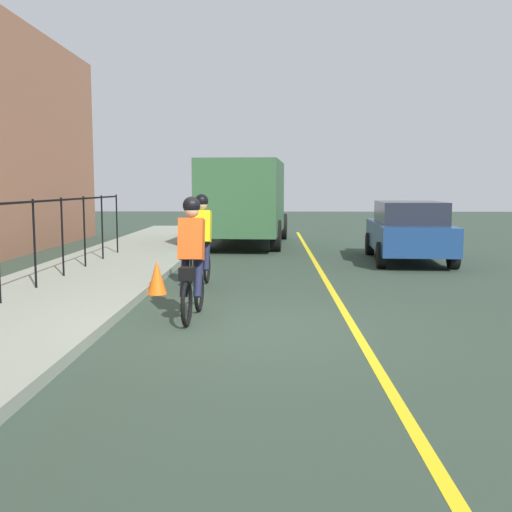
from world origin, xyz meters
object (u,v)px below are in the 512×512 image
cyclist_lead (202,241)px  traffic_cone_near (157,277)px  patrol_sedan (408,230)px  box_truck_background (246,199)px  cyclist_follow (192,259)px

cyclist_lead → traffic_cone_near: size_ratio=2.91×
patrol_sedan → traffic_cone_near: bearing=135.3°
cyclist_lead → box_truck_background: box_truck_background is taller
cyclist_lead → box_truck_background: 8.74m
cyclist_follow → box_truck_background: 11.59m
patrol_sedan → traffic_cone_near: (-5.05, 5.72, -0.51)m
cyclist_follow → cyclist_lead: bearing=6.4°
cyclist_follow → box_truck_background: box_truck_background is taller
cyclist_follow → traffic_cone_near: 2.44m
cyclist_lead → box_truck_background: (8.70, -0.50, 0.64)m
box_truck_background → traffic_cone_near: 9.56m
traffic_cone_near → box_truck_background: bearing=-7.6°
cyclist_lead → cyclist_follow: (-2.87, -0.18, 0.00)m
cyclist_lead → patrol_sedan: (4.36, -4.96, -0.09)m
cyclist_lead → cyclist_follow: same height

